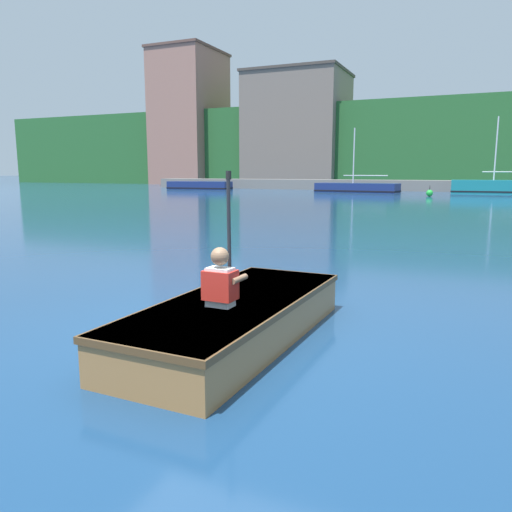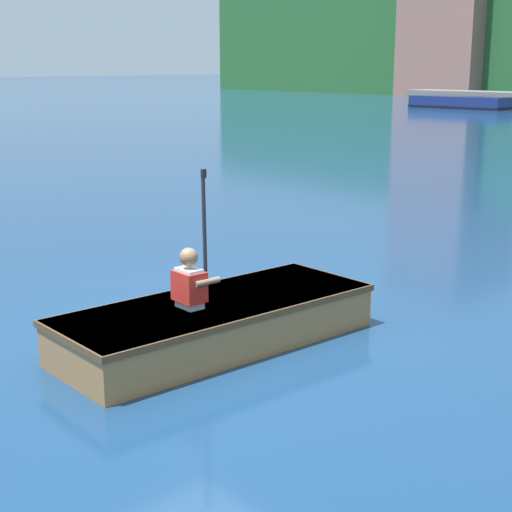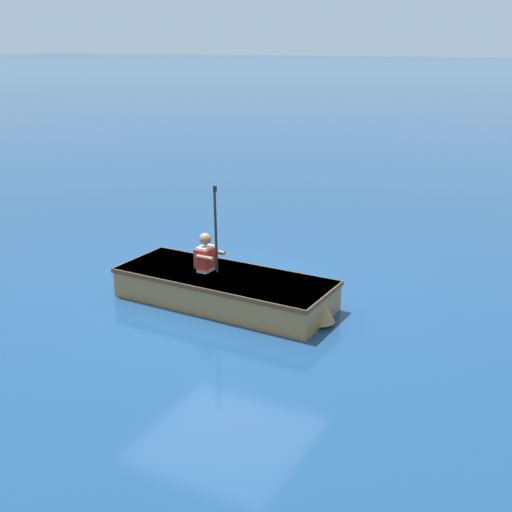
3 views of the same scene
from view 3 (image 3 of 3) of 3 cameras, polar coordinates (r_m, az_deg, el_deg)
name	(u,v)px [view 3 (image 3 of 3)]	position (r m, az deg, el deg)	size (l,w,h in m)	color
ground_plane	(224,293)	(9.41, -2.86, -3.33)	(300.00, 300.00, 0.00)	navy
rowboat_foreground	(227,287)	(8.97, -2.57, -2.81)	(1.27, 3.23, 0.42)	#A3703D
person_paddler	(206,254)	(8.99, -4.45, 0.19)	(0.36, 0.33, 1.25)	silver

